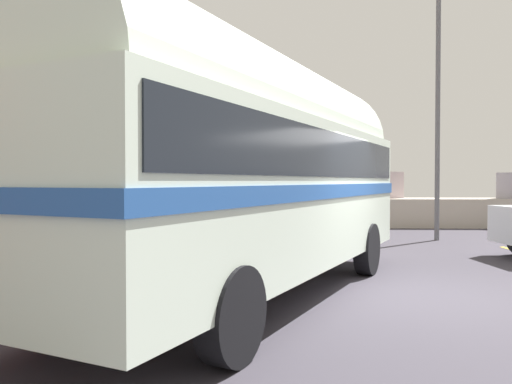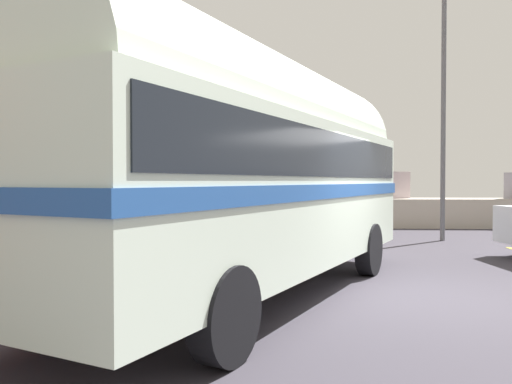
# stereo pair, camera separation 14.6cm
# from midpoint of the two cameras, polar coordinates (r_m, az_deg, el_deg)

# --- Properties ---
(ground) EXTENTS (32.00, 26.00, 0.02)m
(ground) POSITION_cam_midpoint_polar(r_m,az_deg,el_deg) (8.32, 16.91, -11.04)
(ground) COLOR #35323A
(breakwater) EXTENTS (31.36, 2.07, 2.42)m
(breakwater) POSITION_cam_midpoint_polar(r_m,az_deg,el_deg) (19.81, 7.60, -1.91)
(breakwater) COLOR #B6AD9D
(breakwater) RESTS_ON ground
(vintage_coach) EXTENTS (5.79, 8.79, 3.70)m
(vintage_coach) POSITION_cam_midpoint_polar(r_m,az_deg,el_deg) (7.60, -1.02, 3.34)
(vintage_coach) COLOR black
(vintage_coach) RESTS_ON ground
(lamp_post) EXTENTS (0.89, 0.70, 7.31)m
(lamp_post) POSITION_cam_midpoint_polar(r_m,az_deg,el_deg) (15.92, 19.37, 9.48)
(lamp_post) COLOR #5B5B60
(lamp_post) RESTS_ON ground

